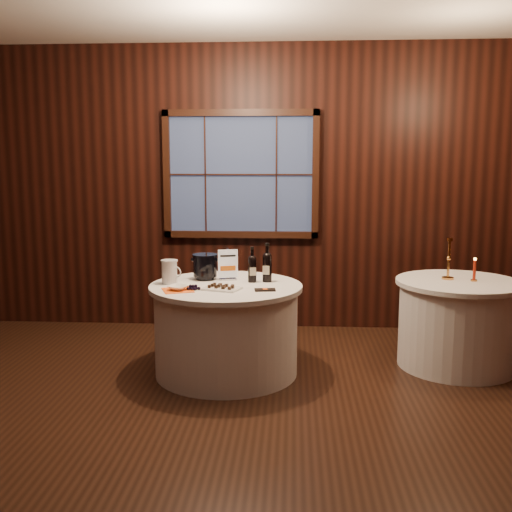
# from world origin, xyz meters

# --- Properties ---
(ground) EXTENTS (6.00, 6.00, 0.00)m
(ground) POSITION_xyz_m (0.00, 0.00, 0.00)
(ground) COLOR black
(ground) RESTS_ON ground
(back_wall) EXTENTS (6.00, 0.10, 3.00)m
(back_wall) POSITION_xyz_m (0.00, 2.48, 1.54)
(back_wall) COLOR black
(back_wall) RESTS_ON ground
(main_table) EXTENTS (1.28, 1.28, 0.77)m
(main_table) POSITION_xyz_m (0.00, 1.00, 0.39)
(main_table) COLOR silver
(main_table) RESTS_ON ground
(side_table) EXTENTS (1.08, 1.08, 0.77)m
(side_table) POSITION_xyz_m (2.00, 1.30, 0.39)
(side_table) COLOR silver
(side_table) RESTS_ON ground
(sign_stand) EXTENTS (0.17, 0.12, 0.28)m
(sign_stand) POSITION_xyz_m (-0.01, 1.20, 0.86)
(sign_stand) COLOR #B4B4BB
(sign_stand) RESTS_ON main_table
(port_bottle_left) EXTENTS (0.07, 0.08, 0.30)m
(port_bottle_left) POSITION_xyz_m (0.21, 1.12, 0.90)
(port_bottle_left) COLOR black
(port_bottle_left) RESTS_ON main_table
(port_bottle_right) EXTENTS (0.08, 0.09, 0.33)m
(port_bottle_right) POSITION_xyz_m (0.34, 1.15, 0.91)
(port_bottle_right) COLOR black
(port_bottle_right) RESTS_ON main_table
(ice_bucket) EXTENTS (0.22, 0.22, 0.22)m
(ice_bucket) POSITION_xyz_m (-0.21, 1.21, 0.89)
(ice_bucket) COLOR black
(ice_bucket) RESTS_ON main_table
(chocolate_plate) EXTENTS (0.33, 0.27, 0.04)m
(chocolate_plate) POSITION_xyz_m (-0.01, 0.81, 0.79)
(chocolate_plate) COLOR white
(chocolate_plate) RESTS_ON main_table
(chocolate_box) EXTENTS (0.17, 0.10, 0.01)m
(chocolate_box) POSITION_xyz_m (0.34, 0.79, 0.78)
(chocolate_box) COLOR black
(chocolate_box) RESTS_ON main_table
(grape_bunch) EXTENTS (0.17, 0.07, 0.04)m
(grape_bunch) POSITION_xyz_m (-0.24, 0.77, 0.79)
(grape_bunch) COLOR black
(grape_bunch) RESTS_ON main_table
(glass_pitcher) EXTENTS (0.19, 0.14, 0.20)m
(glass_pitcher) POSITION_xyz_m (-0.48, 1.02, 0.87)
(glass_pitcher) COLOR white
(glass_pitcher) RESTS_ON main_table
(orange_napkin) EXTENTS (0.30, 0.30, 0.00)m
(orange_napkin) POSITION_xyz_m (-0.36, 0.76, 0.77)
(orange_napkin) COLOR #FF5E15
(orange_napkin) RESTS_ON main_table
(cracker_bowl) EXTENTS (0.19, 0.19, 0.04)m
(cracker_bowl) POSITION_xyz_m (-0.36, 0.76, 0.79)
(cracker_bowl) COLOR white
(cracker_bowl) RESTS_ON orange_napkin
(brass_candlestick) EXTENTS (0.10, 0.10, 0.36)m
(brass_candlestick) POSITION_xyz_m (1.91, 1.35, 0.90)
(brass_candlestick) COLOR #C1813C
(brass_candlestick) RESTS_ON side_table
(red_candle) EXTENTS (0.06, 0.06, 0.21)m
(red_candle) POSITION_xyz_m (2.11, 1.28, 0.85)
(red_candle) COLOR #C1813C
(red_candle) RESTS_ON side_table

